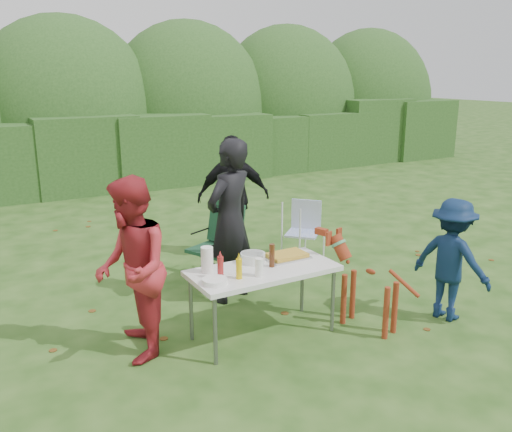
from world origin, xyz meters
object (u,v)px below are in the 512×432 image
lawn_chair (303,231)px  mustard_bottle (239,269)px  child (452,260)px  person_black_puffy (234,197)px  paper_towel_roll (207,260)px  camping_chair (215,245)px  person_cook (230,221)px  dog (370,285)px  person_red_jacket (132,270)px  beer_bottle (272,255)px  ketchup_bottle (220,268)px  folding_table (263,273)px

lawn_chair → mustard_bottle: size_ratio=4.23×
child → person_black_puffy: bearing=5.2°
mustard_bottle → paper_towel_roll: 0.36m
camping_chair → person_black_puffy: bearing=-154.7°
person_cook → lawn_chair: 1.82m
person_cook → dog: person_cook is taller
lawn_chair → person_red_jacket: bearing=-16.1°
person_red_jacket → paper_towel_roll: person_red_jacket is taller
paper_towel_roll → camping_chair: bearing=61.8°
person_red_jacket → person_black_puffy: person_black_puffy is taller
person_black_puffy → dog: size_ratio=1.74×
person_black_puffy → beer_bottle: person_black_puffy is taller
child → paper_towel_roll: child is taller
camping_chair → mustard_bottle: 1.80m
lawn_chair → beer_bottle: beer_bottle is taller
person_red_jacket → dog: bearing=86.8°
person_cook → paper_towel_roll: (-0.68, -0.83, -0.10)m
dog → lawn_chair: bearing=-34.4°
dog → paper_towel_roll: bearing=51.8°
person_black_puffy → ketchup_bottle: bearing=79.7°
person_cook → person_black_puffy: person_cook is taller
folding_table → person_black_puffy: 2.56m
child → mustard_bottle: bearing=62.8°
person_red_jacket → person_black_puffy: (2.18, 2.11, 0.02)m
person_cook → camping_chair: 0.71m
paper_towel_roll → beer_bottle: bearing=-16.3°
ketchup_bottle → child: bearing=-14.0°
mustard_bottle → beer_bottle: 0.46m
person_black_puffy → mustard_bottle: 2.81m
dog → person_black_puffy: bearing=-14.7°
child → dog: 0.99m
camping_chair → person_red_jacket: bearing=17.2°
lawn_chair → ketchup_bottle: bearing=-3.6°
child → ketchup_bottle: 2.57m
camping_chair → mustard_bottle: camping_chair is taller
folding_table → dog: dog is taller
child → lawn_chair: child is taller
person_cook → person_red_jacket: person_cook is taller
dog → camping_chair: (-0.85, 1.97, 0.03)m
dog → camping_chair: size_ratio=0.99×
lawn_chair → beer_bottle: 2.43m
person_cook → beer_bottle: (-0.05, -1.02, -0.11)m
beer_bottle → paper_towel_roll: (-0.63, 0.19, 0.01)m
person_cook → mustard_bottle: 1.24m
paper_towel_roll → person_cook: bearing=50.7°
person_cook → lawn_chair: (1.57, 0.75, -0.54)m
folding_table → person_red_jacket: 1.31m
ketchup_bottle → folding_table: bearing=3.7°
mustard_bottle → paper_towel_roll: bearing=122.4°
dog → paper_towel_roll: size_ratio=3.93×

